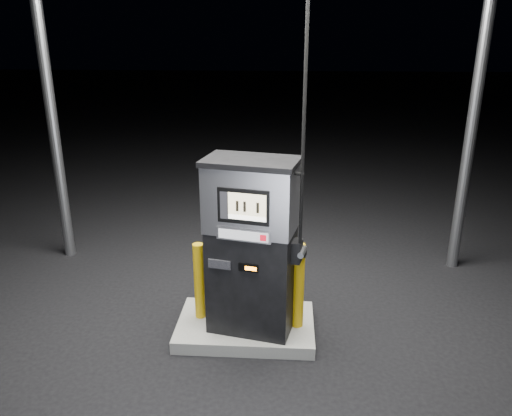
{
  "coord_description": "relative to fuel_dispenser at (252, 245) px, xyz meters",
  "views": [
    {
      "loc": [
        0.46,
        -5.08,
        3.4
      ],
      "look_at": [
        0.12,
        0.0,
        1.58
      ],
      "focal_mm": 35.0,
      "sensor_mm": 36.0,
      "label": 1
    }
  ],
  "objects": [
    {
      "name": "bollard_left",
      "position": [
        -0.63,
        0.18,
        -0.55
      ],
      "size": [
        0.13,
        0.13,
        0.94
      ],
      "primitive_type": "cylinder",
      "rotation": [
        0.0,
        0.0,
        0.01
      ],
      "color": "#C3950A",
      "rests_on": "pump_island"
    },
    {
      "name": "ground",
      "position": [
        -0.08,
        0.1,
        -1.18
      ],
      "size": [
        80.0,
        80.0,
        0.0
      ],
      "primitive_type": "plane",
      "color": "black",
      "rests_on": "ground"
    },
    {
      "name": "fuel_dispenser",
      "position": [
        0.0,
        0.0,
        0.0
      ],
      "size": [
        1.15,
        0.78,
        4.14
      ],
      "rotation": [
        0.0,
        0.0,
        -0.21
      ],
      "color": "black",
      "rests_on": "pump_island"
    },
    {
      "name": "pump_island",
      "position": [
        -0.08,
        0.1,
        -1.1
      ],
      "size": [
        1.6,
        1.0,
        0.15
      ],
      "primitive_type": "cube",
      "color": "slate",
      "rests_on": "ground"
    },
    {
      "name": "bollard_right",
      "position": [
        0.52,
        0.06,
        -0.51
      ],
      "size": [
        0.14,
        0.14,
        1.02
      ],
      "primitive_type": "cylinder",
      "rotation": [
        0.0,
        0.0,
        -0.03
      ],
      "color": "#C3950A",
      "rests_on": "pump_island"
    }
  ]
}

